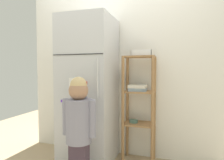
{
  "coord_description": "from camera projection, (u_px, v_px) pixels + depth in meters",
  "views": [
    {
      "loc": [
        0.7,
        -2.2,
        1.15
      ],
      "look_at": [
        0.0,
        0.02,
        1.03
      ],
      "focal_mm": 31.12,
      "sensor_mm": 36.0,
      "label": 1
    }
  ],
  "objects": [
    {
      "name": "child_standing",
      "position": [
        79.0,
        121.0,
        1.89
      ],
      "size": [
        0.35,
        0.26,
        1.08
      ],
      "color": "#433443",
      "rests_on": "ground"
    },
    {
      "name": "kitchen_wall_back",
      "position": [
        119.0,
        70.0,
        2.64
      ],
      "size": [
        2.63,
        0.03,
        2.29
      ],
      "primitive_type": "cube",
      "color": "silver",
      "rests_on": "ground"
    },
    {
      "name": "pantry_shelf_unit",
      "position": [
        139.0,
        100.0,
        2.41
      ],
      "size": [
        0.39,
        0.28,
        1.32
      ],
      "color": "#9E7247",
      "rests_on": "ground"
    },
    {
      "name": "refrigerator",
      "position": [
        89.0,
        90.0,
        2.43
      ],
      "size": [
        0.61,
        0.64,
        1.79
      ],
      "color": "silver",
      "rests_on": "ground"
    },
    {
      "name": "fruit_bin",
      "position": [
        142.0,
        53.0,
        2.37
      ],
      "size": [
        0.25,
        0.14,
        0.08
      ],
      "color": "white",
      "rests_on": "pantry_shelf_unit"
    }
  ]
}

